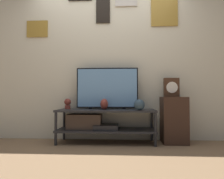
% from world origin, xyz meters
% --- Properties ---
extents(ground_plane, '(12.00, 12.00, 0.00)m').
position_xyz_m(ground_plane, '(0.00, 0.00, 0.00)').
color(ground_plane, '#846647').
extents(wall_back, '(6.40, 0.08, 2.70)m').
position_xyz_m(wall_back, '(0.00, 0.58, 1.36)').
color(wall_back, beige).
rests_on(wall_back, ground_plane).
extents(media_console, '(1.49, 0.49, 0.50)m').
position_xyz_m(media_console, '(-0.12, 0.29, 0.32)').
color(media_console, '#232326').
rests_on(media_console, ground_plane).
extents(television, '(0.97, 0.05, 0.65)m').
position_xyz_m(television, '(0.01, 0.39, 0.84)').
color(television, black).
rests_on(television, media_console).
extents(vase_urn_stoneware, '(0.12, 0.14, 0.16)m').
position_xyz_m(vase_urn_stoneware, '(-0.03, 0.28, 0.59)').
color(vase_urn_stoneware, brown).
rests_on(vase_urn_stoneware, media_console).
extents(vase_round_glass, '(0.16, 0.16, 0.16)m').
position_xyz_m(vase_round_glass, '(0.49, 0.13, 0.58)').
color(vase_round_glass, '#2D4251').
rests_on(vase_round_glass, media_console).
extents(decorative_bust, '(0.11, 0.11, 0.17)m').
position_xyz_m(decorative_bust, '(-0.63, 0.41, 0.59)').
color(decorative_bust, brown).
rests_on(decorative_bust, media_console).
extents(side_table, '(0.36, 0.40, 0.70)m').
position_xyz_m(side_table, '(1.02, 0.33, 0.35)').
color(side_table, '#382319').
rests_on(side_table, ground_plane).
extents(mantel_clock, '(0.23, 0.11, 0.29)m').
position_xyz_m(mantel_clock, '(1.00, 0.38, 0.84)').
color(mantel_clock, '#422819').
rests_on(mantel_clock, side_table).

